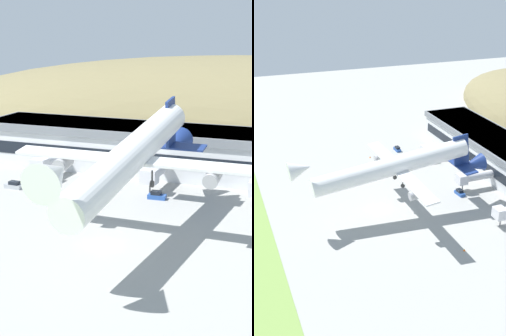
% 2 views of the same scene
% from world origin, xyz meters
% --- Properties ---
extents(ground_plane, '(357.10, 357.10, 0.00)m').
position_xyz_m(ground_plane, '(0.00, 0.00, 0.00)').
color(ground_plane, '#9E9E99').
extents(terminal_building, '(92.53, 17.72, 10.58)m').
position_xyz_m(terminal_building, '(-3.39, 46.45, 6.00)').
color(terminal_building, silver).
rests_on(terminal_building, ground_plane).
extents(jetway_0, '(3.38, 11.99, 5.43)m').
position_xyz_m(jetway_0, '(-27.28, 31.44, 3.99)').
color(jetway_0, silver).
rests_on(jetway_0, ground_plane).
extents(jetway_1, '(3.38, 12.04, 5.43)m').
position_xyz_m(jetway_1, '(-2.05, 31.41, 3.99)').
color(jetway_1, silver).
rests_on(jetway_1, ground_plane).
extents(cargo_airplane, '(41.57, 56.01, 12.50)m').
position_xyz_m(cargo_airplane, '(3.52, 3.48, 14.08)').
color(cargo_airplane, white).
extents(service_car_1, '(3.99, 1.88, 1.57)m').
position_xyz_m(service_car_1, '(-30.41, 21.99, 0.65)').
color(service_car_1, '#999EA3').
rests_on(service_car_1, ground_plane).
extents(service_car_2, '(3.74, 1.99, 1.66)m').
position_xyz_m(service_car_2, '(0.13, 25.97, 0.68)').
color(service_car_2, '#264C99').
rests_on(service_car_2, ground_plane).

